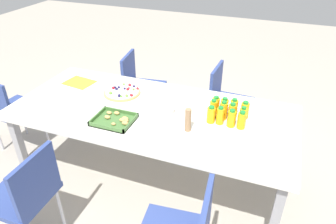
{
  "coord_description": "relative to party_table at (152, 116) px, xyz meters",
  "views": [
    {
      "loc": [
        -0.87,
        1.95,
        2.04
      ],
      "look_at": [
        -0.15,
        0.01,
        0.77
      ],
      "focal_mm": 33.35,
      "sensor_mm": 36.0,
      "label": 1
    }
  ],
  "objects": [
    {
      "name": "plate_stack",
      "position": [
        -0.1,
        -0.02,
        0.07
      ],
      "size": [
        0.18,
        0.18,
        0.03
      ],
      "color": "silver",
      "rests_on": "party_table"
    },
    {
      "name": "juice_bottle_0",
      "position": [
        -0.71,
        -0.15,
        0.12
      ],
      "size": [
        0.06,
        0.06,
        0.14
      ],
      "color": "#F9AC14",
      "rests_on": "party_table"
    },
    {
      "name": "juice_bottle_11",
      "position": [
        -0.48,
        -0.0,
        0.12
      ],
      "size": [
        0.06,
        0.06,
        0.13
      ],
      "color": "#FAAE14",
      "rests_on": "party_table"
    },
    {
      "name": "juice_bottle_8",
      "position": [
        -0.71,
        0.0,
        0.12
      ],
      "size": [
        0.06,
        0.06,
        0.14
      ],
      "color": "#FAAC14",
      "rests_on": "party_table"
    },
    {
      "name": "juice_bottle_4",
      "position": [
        -0.71,
        -0.08,
        0.12
      ],
      "size": [
        0.05,
        0.05,
        0.13
      ],
      "color": "#F9AD14",
      "rests_on": "party_table"
    },
    {
      "name": "juice_bottle_10",
      "position": [
        -0.55,
        -0.01,
        0.12
      ],
      "size": [
        0.06,
        0.06,
        0.14
      ],
      "color": "#F9AE14",
      "rests_on": "party_table"
    },
    {
      "name": "juice_bottle_1",
      "position": [
        -0.62,
        -0.15,
        0.13
      ],
      "size": [
        0.06,
        0.06,
        0.15
      ],
      "color": "#FAAC14",
      "rests_on": "party_table"
    },
    {
      "name": "juice_bottle_9",
      "position": [
        -0.63,
        0.0,
        0.12
      ],
      "size": [
        0.06,
        0.06,
        0.14
      ],
      "color": "#FAAC14",
      "rests_on": "party_table"
    },
    {
      "name": "chair_near_right",
      "position": [
        0.52,
        -0.86,
        -0.19
      ],
      "size": [
        0.45,
        0.45,
        0.83
      ],
      "rotation": [
        0.0,
        0.0,
        1.7
      ],
      "color": "#33478C",
      "rests_on": "ground_plane"
    },
    {
      "name": "chair_end",
      "position": [
        1.48,
        0.06,
        -0.19
      ],
      "size": [
        0.44,
        0.44,
        0.83
      ],
      "rotation": [
        0.0,
        0.0,
        3.05
      ],
      "color": "#33478C",
      "rests_on": "ground_plane"
    },
    {
      "name": "chair_near_left",
      "position": [
        -0.45,
        -0.86,
        -0.19
      ],
      "size": [
        0.42,
        0.42,
        0.83
      ],
      "rotation": [
        0.0,
        0.0,
        1.53
      ],
      "color": "#33478C",
      "rests_on": "ground_plane"
    },
    {
      "name": "juice_bottle_6",
      "position": [
        -0.56,
        -0.08,
        0.13
      ],
      "size": [
        0.06,
        0.06,
        0.15
      ],
      "color": "#F9AC14",
      "rests_on": "party_table"
    },
    {
      "name": "juice_bottle_2",
      "position": [
        -0.55,
        -0.15,
        0.12
      ],
      "size": [
        0.06,
        0.06,
        0.14
      ],
      "color": "#F9AC14",
      "rests_on": "party_table"
    },
    {
      "name": "chair_far_right",
      "position": [
        0.53,
        0.89,
        -0.19
      ],
      "size": [
        0.4,
        0.4,
        0.83
      ],
      "rotation": [
        0.0,
        0.0,
        -1.56
      ],
      "color": "#33478C",
      "rests_on": "ground_plane"
    },
    {
      "name": "party_table",
      "position": [
        0.0,
        0.0,
        0.0
      ],
      "size": [
        2.25,
        1.0,
        0.75
      ],
      "color": "silver",
      "rests_on": "ground_plane"
    },
    {
      "name": "napkin_stack",
      "position": [
        -0.8,
        0.21,
        0.07
      ],
      "size": [
        0.15,
        0.15,
        0.02
      ],
      "primitive_type": "cube",
      "color": "white",
      "rests_on": "party_table"
    },
    {
      "name": "ground_plane",
      "position": [
        0.0,
        0.0,
        -0.69
      ],
      "size": [
        12.0,
        12.0,
        0.0
      ],
      "primitive_type": "plane",
      "color": "#B2A899"
    },
    {
      "name": "paper_folder",
      "position": [
        0.83,
        -0.22,
        0.06
      ],
      "size": [
        0.29,
        0.23,
        0.01
      ],
      "primitive_type": "cube",
      "rotation": [
        0.0,
        0.0,
        -0.14
      ],
      "color": "yellow",
      "rests_on": "party_table"
    },
    {
      "name": "fruit_pizza",
      "position": [
        0.35,
        -0.17,
        0.07
      ],
      "size": [
        0.32,
        0.32,
        0.05
      ],
      "color": "tan",
      "rests_on": "party_table"
    },
    {
      "name": "juice_bottle_7",
      "position": [
        -0.48,
        -0.08,
        0.13
      ],
      "size": [
        0.06,
        0.06,
        0.15
      ],
      "color": "#F9AC14",
      "rests_on": "party_table"
    },
    {
      "name": "cardboard_tube",
      "position": [
        -0.36,
        0.17,
        0.15
      ],
      "size": [
        0.04,
        0.04,
        0.18
      ],
      "primitive_type": "cylinder",
      "color": "#9E7A56",
      "rests_on": "party_table"
    },
    {
      "name": "juice_bottle_3",
      "position": [
        -0.48,
        -0.15,
        0.12
      ],
      "size": [
        0.06,
        0.06,
        0.14
      ],
      "color": "#FAAE14",
      "rests_on": "party_table"
    },
    {
      "name": "juice_bottle_5",
      "position": [
        -0.62,
        -0.07,
        0.13
      ],
      "size": [
        0.06,
        0.06,
        0.15
      ],
      "color": "#F9AC14",
      "rests_on": "party_table"
    },
    {
      "name": "snack_tray",
      "position": [
        0.19,
        0.24,
        0.07
      ],
      "size": [
        0.3,
        0.25,
        0.04
      ],
      "color": "#477238",
      "rests_on": "party_table"
    }
  ]
}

